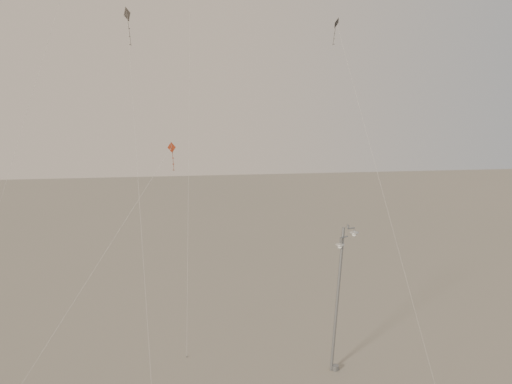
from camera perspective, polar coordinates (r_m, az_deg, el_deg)
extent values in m
cylinder|color=gray|center=(36.39, 7.93, -17.01)|extent=(0.44, 0.44, 0.30)
cylinder|color=gray|center=(34.59, 8.12, -10.69)|extent=(0.69, 0.18, 8.90)
cylinder|color=gray|center=(33.35, 9.18, -3.41)|extent=(0.14, 0.14, 0.18)
cylinder|color=gray|center=(33.56, 9.49, -3.60)|extent=(0.48, 0.28, 0.07)
cylinder|color=gray|center=(33.76, 9.80, -3.78)|extent=(0.06, 0.06, 0.30)
ellipsoid|color=#B2B1AD|center=(33.80, 9.79, -4.03)|extent=(0.52, 0.52, 0.18)
cylinder|color=gray|center=(33.30, 8.79, -4.49)|extent=(0.56, 0.34, 0.07)
cylinder|color=gray|center=(33.15, 8.40, -4.91)|extent=(0.06, 0.06, 0.40)
ellipsoid|color=#B2B1AD|center=(33.21, 8.39, -5.24)|extent=(0.52, 0.52, 0.18)
cylinder|color=beige|center=(36.84, -21.89, 7.60)|extent=(10.13, 4.65, 30.90)
cube|color=#272320|center=(39.54, -12.77, 16.97)|extent=(0.49, 0.80, 0.87)
cylinder|color=#272320|center=(39.54, -12.54, 15.23)|extent=(0.17, 0.21, 1.60)
cylinder|color=beige|center=(33.74, -11.63, -0.18)|extent=(1.50, 12.25, 21.43)
cylinder|color=beige|center=(40.20, -6.68, 10.92)|extent=(1.35, 12.90, 34.27)
cylinder|color=gray|center=(37.82, -6.94, -16.02)|extent=(0.06, 0.06, 0.10)
cube|color=maroon|center=(32.75, -8.44, 4.43)|extent=(0.48, 0.49, 0.64)
cylinder|color=maroon|center=(32.99, -8.28, 3.02)|extent=(0.10, 0.17, 1.10)
cylinder|color=beige|center=(30.81, -16.99, -9.21)|extent=(9.35, 7.97, 13.46)
cube|color=#272320|center=(41.28, 8.06, 16.40)|extent=(0.44, 0.67, 0.74)
cylinder|color=#272320|center=(41.20, 7.81, 15.14)|extent=(0.19, 0.06, 1.15)
cylinder|color=beige|center=(36.22, 12.47, 0.27)|extent=(2.91, 12.42, 21.10)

